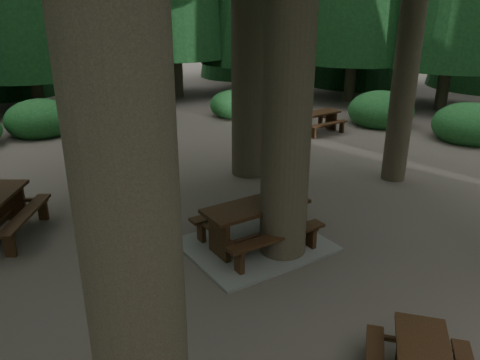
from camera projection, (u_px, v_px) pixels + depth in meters
ground at (250, 268)px, 8.13m from camera, size 80.00×80.00×0.00m
picnic_table_a at (256, 232)px, 8.76m from camera, size 2.68×2.27×0.86m
picnic_table_d at (318, 119)px, 16.45m from camera, size 1.74×1.45×0.71m
shrub_ring at (262, 222)px, 8.92m from camera, size 23.86×24.64×1.49m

